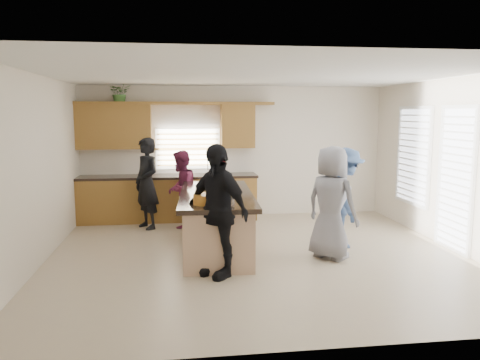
{
  "coord_description": "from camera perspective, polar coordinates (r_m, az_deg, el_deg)",
  "views": [
    {
      "loc": [
        -1.22,
        -7.03,
        2.23
      ],
      "look_at": [
        -0.22,
        0.43,
        1.15
      ],
      "focal_mm": 35.0,
      "sensor_mm": 36.0,
      "label": 1
    }
  ],
  "objects": [
    {
      "name": "floor",
      "position": [
        7.48,
        2.13,
        -9.19
      ],
      "size": [
        6.5,
        6.5,
        0.0
      ],
      "primitive_type": "plane",
      "color": "tan",
      "rests_on": "ground"
    },
    {
      "name": "room_shell",
      "position": [
        7.15,
        2.21,
        5.52
      ],
      "size": [
        6.52,
        6.02,
        2.81
      ],
      "color": "silver",
      "rests_on": "ground"
    },
    {
      "name": "back_cabinetry",
      "position": [
        9.86,
        -9.0,
        0.38
      ],
      "size": [
        4.08,
        0.66,
        2.46
      ],
      "color": "olive",
      "rests_on": "ground"
    },
    {
      "name": "right_wall_glazing",
      "position": [
        8.25,
        24.98,
        1.22
      ],
      "size": [
        0.06,
        4.0,
        2.25
      ],
      "color": "white",
      "rests_on": "ground"
    },
    {
      "name": "island",
      "position": [
        7.67,
        -2.88,
        -5.25
      ],
      "size": [
        1.29,
        2.76,
        0.95
      ],
      "rotation": [
        0.0,
        0.0,
        -0.05
      ],
      "color": "tan",
      "rests_on": "ground"
    },
    {
      "name": "platter_front",
      "position": [
        7.2,
        -1.98,
        -1.86
      ],
      "size": [
        0.4,
        0.4,
        0.16
      ],
      "color": "black",
      "rests_on": "island"
    },
    {
      "name": "platter_mid",
      "position": [
        7.7,
        -1.88,
        -1.2
      ],
      "size": [
        0.47,
        0.47,
        0.19
      ],
      "color": "black",
      "rests_on": "island"
    },
    {
      "name": "platter_back",
      "position": [
        8.14,
        -4.17,
        -0.72
      ],
      "size": [
        0.35,
        0.35,
        0.14
      ],
      "color": "black",
      "rests_on": "island"
    },
    {
      "name": "salad_bowl",
      "position": [
        6.64,
        -4.17,
        -2.27
      ],
      "size": [
        0.36,
        0.36,
        0.14
      ],
      "color": "orange",
      "rests_on": "island"
    },
    {
      "name": "clear_cup",
      "position": [
        6.49,
        -0.99,
        -2.82
      ],
      "size": [
        0.07,
        0.07,
        0.09
      ],
      "primitive_type": "cylinder",
      "color": "white",
      "rests_on": "island"
    },
    {
      "name": "plate_stack",
      "position": [
        8.61,
        -4.18,
        -0.26
      ],
      "size": [
        0.24,
        0.24,
        0.04
      ],
      "primitive_type": "cylinder",
      "color": "#C19BE2",
      "rests_on": "island"
    },
    {
      "name": "flower_vase",
      "position": [
        8.78,
        -2.17,
        1.18
      ],
      "size": [
        0.14,
        0.14,
        0.41
      ],
      "color": "silver",
      "rests_on": "island"
    },
    {
      "name": "potted_plant",
      "position": [
        9.93,
        -14.4,
        10.25
      ],
      "size": [
        0.49,
        0.45,
        0.47
      ],
      "primitive_type": "imported",
      "rotation": [
        0.0,
        0.0,
        0.21
      ],
      "color": "#3F712D",
      "rests_on": "back_cabinetry"
    },
    {
      "name": "woman_left_back",
      "position": [
        9.2,
        -11.3,
        -0.41
      ],
      "size": [
        0.71,
        0.77,
        1.77
      ],
      "primitive_type": "imported",
      "rotation": [
        0.0,
        0.0,
        -0.99
      ],
      "color": "black",
      "rests_on": "ground"
    },
    {
      "name": "woman_left_mid",
      "position": [
        9.21,
        -7.2,
        -1.12
      ],
      "size": [
        0.75,
        0.86,
        1.51
      ],
      "primitive_type": "imported",
      "rotation": [
        0.0,
        0.0,
        -1.84
      ],
      "color": "maroon",
      "rests_on": "ground"
    },
    {
      "name": "woman_left_front",
      "position": [
        6.38,
        -2.84,
        -3.75
      ],
      "size": [
        1.04,
        1.1,
        1.83
      ],
      "primitive_type": "imported",
      "rotation": [
        0.0,
        0.0,
        -0.86
      ],
      "color": "black",
      "rests_on": "ground"
    },
    {
      "name": "woman_right_back",
      "position": [
        8.01,
        12.67,
        -2.09
      ],
      "size": [
        0.79,
        1.17,
        1.66
      ],
      "primitive_type": "imported",
      "rotation": [
        0.0,
        0.0,
        1.4
      ],
      "color": "#3E5988",
      "rests_on": "ground"
    },
    {
      "name": "woman_right_front",
      "position": [
        7.28,
        11.07,
        -2.74
      ],
      "size": [
        0.97,
        1.01,
        1.74
      ],
      "primitive_type": "imported",
      "rotation": [
        0.0,
        0.0,
        2.25
      ],
      "color": "slate",
      "rests_on": "ground"
    }
  ]
}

